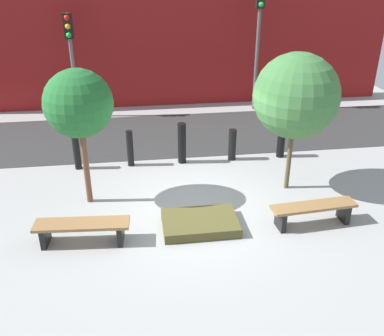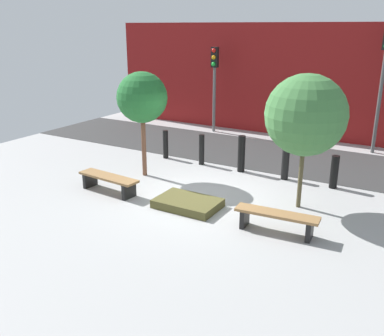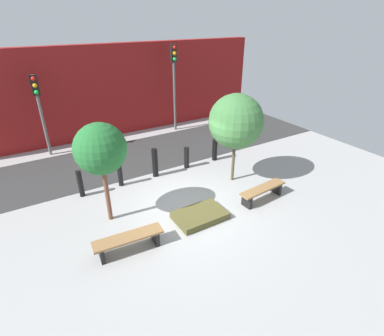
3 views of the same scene
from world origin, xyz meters
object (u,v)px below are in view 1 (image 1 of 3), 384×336
Objects in this scene: tree_behind_left_bench at (78,104)px; bench_left at (82,228)px; bollard_center at (182,143)px; bollard_left at (130,148)px; bench_right at (313,210)px; traffic_light_west at (71,47)px; bollard_far_right at (281,141)px; traffic_light_mid_west at (259,26)px; tree_behind_right_bench at (296,96)px; bollard_right at (232,145)px; bollard_far_left at (77,152)px; planter_bed at (200,223)px.

bench_left is at bearing -90.00° from tree_behind_left_bench.
bollard_center is at bearing 59.68° from bench_left.
bench_right is at bearing -42.20° from bollard_left.
bench_left is at bearing -83.85° from traffic_light_west.
bollard_far_right is (4.04, 0.00, -0.03)m from bollard_left.
traffic_light_mid_west is at bearing 47.43° from tree_behind_left_bench.
bench_right is at bearing -90.00° from tree_behind_right_bench.
tree_behind_right_bench is (4.56, 0.00, -0.02)m from tree_behind_left_bench.
tree_behind_right_bench is 2.51m from bollard_far_right.
tree_behind_left_bench is 3.33m from bollard_center.
bench_right is 7.85m from traffic_light_mid_west.
traffic_light_mid_west is at bearing 84.73° from bollard_far_right.
traffic_light_west is (-5.35, 7.39, 2.00)m from bench_right.
bollard_left is at bearing 180.00° from bollard_right.
bollard_center is (2.28, 3.29, 0.22)m from bench_left.
bench_left is 2.12× the size of bollard_right.
bench_left is at bearing -105.80° from bollard_left.
bollard_left reaches higher than bollard_far_right.
bench_right is 1.92× the size of bollard_far_left.
tree_behind_right_bench is 3.42× the size of bollard_far_left.
bollard_far_left is at bearing 101.63° from bench_left.
bollard_far_right is 0.27× the size of traffic_light_west.
bollard_far_left is at bearing 180.00° from bollard_left.
traffic_light_west is (-0.80, 5.82, 0.08)m from tree_behind_left_bench.
bench_left is 2.01× the size of bollard_far_right.
bollard_right is at bearing 66.42° from planter_bed.
traffic_light_mid_west is at bearing 66.85° from planter_bed.
bollard_right is at bearing 0.00° from bollard_left.
bollard_right is 0.95× the size of bollard_far_right.
tree_behind_left_bench is at bearing 149.06° from planter_bed.
bench_left is 4.01m from bollard_center.
bollard_center reaches higher than bollard_left.
bollard_far_right is at bearing 19.10° from tree_behind_left_bench.
bench_left is 3.32m from bollard_far_left.
planter_bed is 3.40m from tree_behind_right_bench.
bollard_center is at bearing 0.00° from bollard_far_left.
traffic_light_west is at bearing 144.59° from bollard_far_right.
tree_behind_right_bench reaches higher than bench_left.
bollard_far_right is at bearing 0.00° from bollard_center.
bollard_far_right reaches higher than bench_left.
traffic_light_west reaches higher than tree_behind_right_bench.
planter_bed is at bearing -113.58° from bollard_right.
bollard_far_right is at bearing 48.88° from planter_bed.
bollard_center is at bearing 90.00° from planter_bed.
bollard_left is 4.04m from bollard_far_right.
bench_right is 3.32m from bollard_far_right.
bench_left is 0.54× the size of traffic_light_west.
bollard_center is (2.69, 0.00, 0.08)m from bollard_far_left.
bollard_center is at bearing -53.15° from traffic_light_west.
traffic_light_west is at bearing 121.52° from bench_right.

